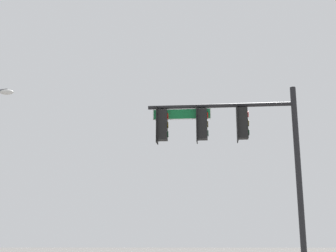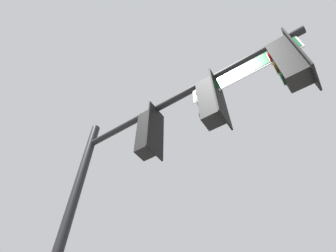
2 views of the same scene
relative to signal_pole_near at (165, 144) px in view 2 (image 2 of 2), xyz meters
name	(u,v)px [view 2 (image 2 of 2)]	position (x,y,z in m)	size (l,w,h in m)	color
signal_pole_near	(165,144)	(0.00, 0.00, 0.00)	(5.25, 0.59, 6.70)	black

